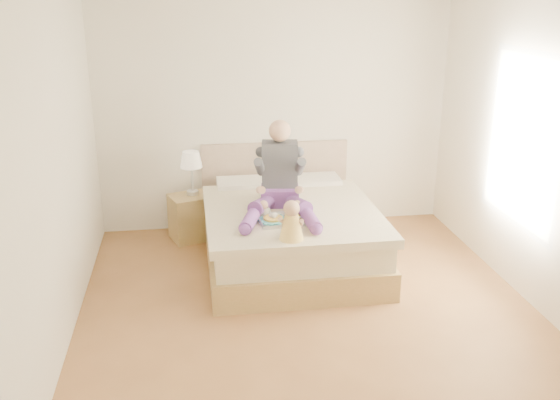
{
  "coord_description": "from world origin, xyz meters",
  "views": [
    {
      "loc": [
        -0.97,
        -4.84,
        2.73
      ],
      "look_at": [
        -0.15,
        0.64,
        0.8
      ],
      "focal_mm": 40.0,
      "sensor_mm": 36.0,
      "label": 1
    }
  ],
  "objects": [
    {
      "name": "nightstand",
      "position": [
        -1.0,
        1.76,
        0.25
      ],
      "size": [
        0.51,
        0.48,
        0.51
      ],
      "rotation": [
        0.0,
        0.0,
        0.33
      ],
      "color": "olive",
      "rests_on": "ground"
    },
    {
      "name": "tray",
      "position": [
        -0.13,
        0.58,
        0.64
      ],
      "size": [
        0.49,
        0.4,
        0.13
      ],
      "rotation": [
        0.0,
        0.0,
        0.09
      ],
      "color": "silver",
      "rests_on": "bed"
    },
    {
      "name": "room",
      "position": [
        0.08,
        0.01,
        1.51
      ],
      "size": [
        4.02,
        4.22,
        2.71
      ],
      "color": "brown",
      "rests_on": "ground"
    },
    {
      "name": "lamp",
      "position": [
        -0.96,
        1.8,
        0.88
      ],
      "size": [
        0.24,
        0.24,
        0.49
      ],
      "color": "silver",
      "rests_on": "nightstand"
    },
    {
      "name": "baby",
      "position": [
        -0.12,
        0.14,
        0.76
      ],
      "size": [
        0.26,
        0.32,
        0.36
      ],
      "rotation": [
        0.0,
        0.0,
        -0.35
      ],
      "color": "#F6C44D",
      "rests_on": "bed"
    },
    {
      "name": "bed",
      "position": [
        0.0,
        1.08,
        0.32
      ],
      "size": [
        1.7,
        2.18,
        1.0
      ],
      "color": "olive",
      "rests_on": "ground"
    },
    {
      "name": "adult",
      "position": [
        -0.11,
        0.93,
        0.87
      ],
      "size": [
        0.75,
        1.11,
        0.89
      ],
      "rotation": [
        0.0,
        0.0,
        -0.14
      ],
      "color": "#61327F",
      "rests_on": "bed"
    }
  ]
}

